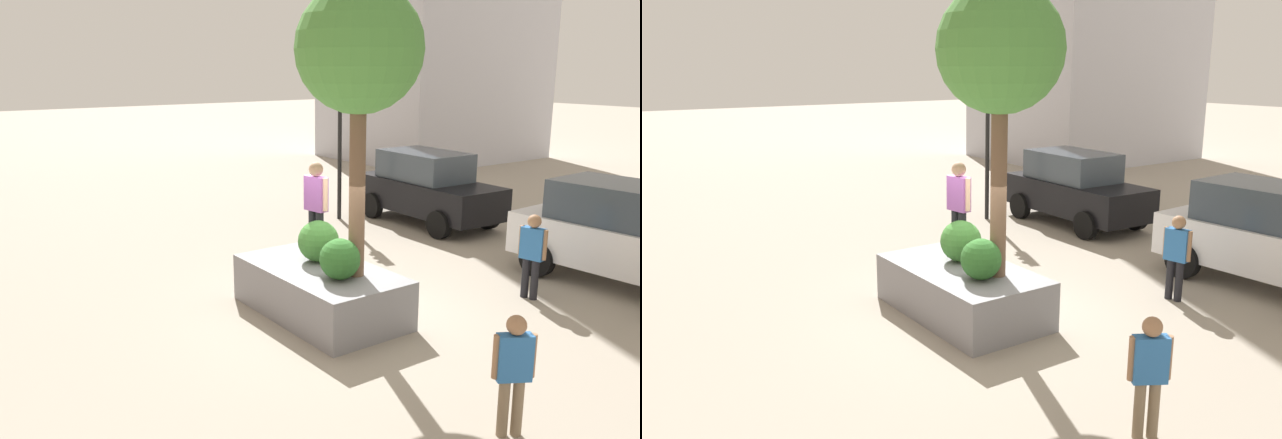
# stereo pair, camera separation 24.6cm
# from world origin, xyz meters

# --- Properties ---
(ground_plane) EXTENTS (120.00, 120.00, 0.00)m
(ground_plane) POSITION_xyz_m (0.00, 0.00, 0.00)
(ground_plane) COLOR #9E9384
(planter_ledge) EXTENTS (3.28, 1.82, 0.90)m
(planter_ledge) POSITION_xyz_m (-0.27, -0.25, 0.45)
(planter_ledge) COLOR gray
(planter_ledge) RESTS_ON ground
(plaza_tree) EXTENTS (2.12, 2.12, 4.91)m
(plaza_tree) POSITION_xyz_m (0.44, 0.02, 4.69)
(plaza_tree) COLOR brown
(plaza_tree) RESTS_ON planter_ledge
(boxwood_shrub) EXTENTS (0.78, 0.78, 0.78)m
(boxwood_shrub) POSITION_xyz_m (-0.61, -0.05, 1.29)
(boxwood_shrub) COLOR #3D7A33
(boxwood_shrub) RESTS_ON planter_ledge
(hedge_clump) EXTENTS (0.71, 0.71, 0.71)m
(hedge_clump) POSITION_xyz_m (0.45, -0.34, 1.26)
(hedge_clump) COLOR #2D6628
(hedge_clump) RESTS_ON planter_ledge
(skateboard) EXTENTS (0.82, 0.31, 0.07)m
(skateboard) POSITION_xyz_m (-0.87, 0.08, 0.96)
(skateboard) COLOR black
(skateboard) RESTS_ON planter_ledge
(skateboarder) EXTENTS (0.59, 0.27, 1.76)m
(skateboarder) POSITION_xyz_m (-0.87, 0.08, 1.99)
(skateboarder) COLOR black
(skateboarder) RESTS_ON skateboard
(sedan_parked) EXTENTS (4.50, 2.20, 2.06)m
(sedan_parked) POSITION_xyz_m (-4.19, 6.33, 1.05)
(sedan_parked) COLOR black
(sedan_parked) RESTS_ON ground
(police_car) EXTENTS (4.66, 2.33, 2.12)m
(police_car) POSITION_xyz_m (2.03, 5.88, 1.08)
(police_car) COLOR white
(police_car) RESTS_ON ground
(traffic_light_median) EXTENTS (0.34, 0.37, 4.20)m
(traffic_light_median) POSITION_xyz_m (-6.07, 4.55, 2.88)
(traffic_light_median) COLOR black
(traffic_light_median) RESTS_ON ground
(pedestrian_crossing) EXTENTS (0.57, 0.27, 1.70)m
(pedestrian_crossing) POSITION_xyz_m (1.45, 3.59, 0.98)
(pedestrian_crossing) COLOR black
(pedestrian_crossing) RESTS_ON ground
(bystander_watching) EXTENTS (0.37, 0.48, 1.59)m
(bystander_watching) POSITION_xyz_m (4.36, -0.65, 0.92)
(bystander_watching) COLOR #847056
(bystander_watching) RESTS_ON ground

